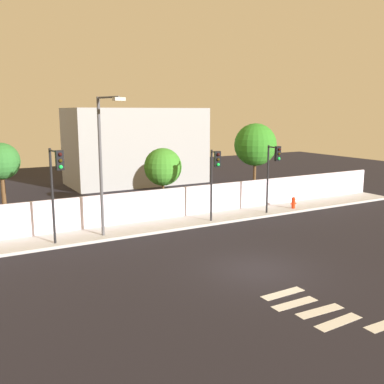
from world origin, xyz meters
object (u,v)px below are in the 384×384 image
at_px(traffic_light_center, 215,170).
at_px(roadside_tree_leftmost, 1,162).
at_px(roadside_tree_midright, 255,145).
at_px(traffic_light_right, 56,176).
at_px(roadside_tree_midleft, 163,167).
at_px(street_lamp_curbside, 103,156).
at_px(fire_hydrant, 293,202).
at_px(traffic_light_left, 273,165).

bearing_deg(traffic_light_center, roadside_tree_leftmost, 161.31).
relative_size(roadside_tree_leftmost, roadside_tree_midright, 0.87).
bearing_deg(traffic_light_right, roadside_tree_midright, 14.87).
bearing_deg(roadside_tree_midleft, street_lamp_curbside, -146.97).
height_order(traffic_light_center, roadside_tree_midright, roadside_tree_midright).
xyz_separation_m(fire_hydrant, roadside_tree_leftmost, (-17.44, 3.02, 3.38)).
height_order(traffic_light_left, street_lamp_curbside, street_lamp_curbside).
relative_size(traffic_light_left, roadside_tree_midleft, 1.00).
relative_size(traffic_light_center, roadside_tree_midleft, 0.98).
distance_m(traffic_light_right, fire_hydrant, 15.85).
distance_m(traffic_light_center, roadside_tree_midleft, 3.95).
xyz_separation_m(traffic_light_left, roadside_tree_midleft, (-5.80, 3.64, -0.19)).
bearing_deg(roadside_tree_midright, traffic_light_left, -110.96).
bearing_deg(traffic_light_left, roadside_tree_leftmost, 166.45).
distance_m(traffic_light_left, roadside_tree_leftmost, 15.53).
distance_m(traffic_light_left, street_lamp_curbside, 10.73).
height_order(traffic_light_left, roadside_tree_midright, roadside_tree_midright).
distance_m(traffic_light_left, roadside_tree_midleft, 6.85).
height_order(street_lamp_curbside, roadside_tree_midright, street_lamp_curbside).
bearing_deg(street_lamp_curbside, traffic_light_left, -2.54).
height_order(fire_hydrant, roadside_tree_leftmost, roadside_tree_leftmost).
bearing_deg(fire_hydrant, roadside_tree_leftmost, 170.16).
bearing_deg(street_lamp_curbside, traffic_light_right, -164.30).
relative_size(traffic_light_center, fire_hydrant, 5.45).
xyz_separation_m(traffic_light_center, roadside_tree_midleft, (-1.51, 3.65, -0.12)).
xyz_separation_m(roadside_tree_midleft, roadside_tree_midright, (7.20, 0.00, 1.11)).
bearing_deg(traffic_light_left, street_lamp_curbside, 177.46).
relative_size(traffic_light_left, traffic_light_right, 0.92).
height_order(fire_hydrant, roadside_tree_midright, roadside_tree_midright).
distance_m(roadside_tree_midleft, roadside_tree_midright, 7.28).
bearing_deg(roadside_tree_leftmost, traffic_light_right, -63.74).
relative_size(traffic_light_center, traffic_light_right, 0.90).
xyz_separation_m(traffic_light_center, street_lamp_curbside, (-6.37, 0.49, 1.10)).
relative_size(traffic_light_center, roadside_tree_leftmost, 0.85).
bearing_deg(fire_hydrant, street_lamp_curbside, -179.39).
distance_m(traffic_light_left, traffic_light_right, 13.18).
bearing_deg(street_lamp_curbside, roadside_tree_midleft, 33.03).
bearing_deg(traffic_light_left, traffic_light_right, -178.99).
height_order(traffic_light_right, roadside_tree_midleft, traffic_light_right).
bearing_deg(traffic_light_center, roadside_tree_midleft, 112.47).
xyz_separation_m(traffic_light_right, roadside_tree_leftmost, (-1.91, 3.87, 0.37)).
xyz_separation_m(street_lamp_curbside, roadside_tree_leftmost, (-4.42, 3.16, -0.39)).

